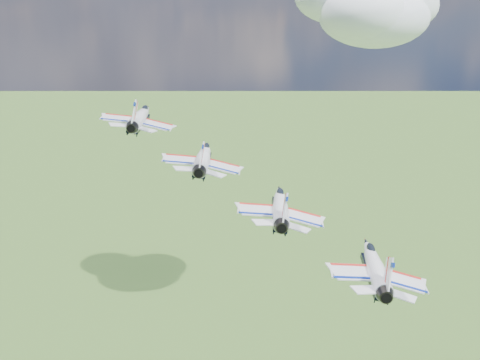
# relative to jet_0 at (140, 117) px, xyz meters

# --- Properties ---
(cloud_far) EXTENTS (68.02, 53.45, 26.72)m
(cloud_far) POSITION_rel_jet_0_xyz_m (58.21, 204.79, 0.75)
(cloud_far) COLOR white
(jet_0) EXTENTS (10.04, 14.04, 5.68)m
(jet_0) POSITION_rel_jet_0_xyz_m (0.00, 0.00, 0.00)
(jet_0) COLOR white
(jet_1) EXTENTS (10.04, 14.04, 5.68)m
(jet_1) POSITION_rel_jet_0_xyz_m (9.35, -8.97, -3.00)
(jet_1) COLOR white
(jet_2) EXTENTS (10.04, 14.04, 5.68)m
(jet_2) POSITION_rel_jet_0_xyz_m (18.71, -17.94, -6.00)
(jet_2) COLOR silver
(jet_3) EXTENTS (10.04, 14.04, 5.68)m
(jet_3) POSITION_rel_jet_0_xyz_m (28.06, -26.90, -9.00)
(jet_3) COLOR white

